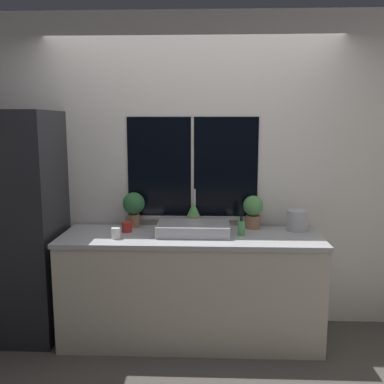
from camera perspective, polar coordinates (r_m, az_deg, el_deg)
name	(u,v)px	position (r m, az deg, el deg)	size (l,w,h in m)	color
ground_plane	(189,358)	(3.51, -0.39, -21.23)	(14.00, 14.00, 0.00)	#4C4742
wall_back	(193,172)	(3.75, 0.08, 2.63)	(8.00, 0.09, 2.70)	silver
counter	(191,287)	(3.60, -0.16, -12.57)	(2.09, 0.65, 0.89)	beige
refrigerator	(13,226)	(3.84, -22.73, -4.17)	(0.76, 0.66, 1.88)	#232328
sink	(193,228)	(3.48, 0.18, -4.85)	(0.58, 0.42, 0.34)	#ADADB2
potted_plant_left	(134,206)	(3.70, -7.78, -1.82)	(0.19, 0.19, 0.30)	#9E6B4C
potted_plant_center	(193,214)	(3.67, 0.20, -3.02)	(0.12, 0.12, 0.23)	#9E6B4C
potted_plant_right	(253,210)	(3.67, 8.15, -2.35)	(0.17, 0.17, 0.28)	#9E6B4C
soap_bottle	(241,228)	(3.45, 6.59, -4.73)	(0.06, 0.06, 0.15)	#519E5B
mug_white	(116,233)	(3.39, -10.11, -5.42)	(0.07, 0.07, 0.09)	white
mug_red	(127,227)	(3.58, -8.68, -4.64)	(0.08, 0.08, 0.08)	#B72D28
kettle	(297,220)	(3.68, 13.84, -3.60)	(0.17, 0.17, 0.19)	#B2B2B7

